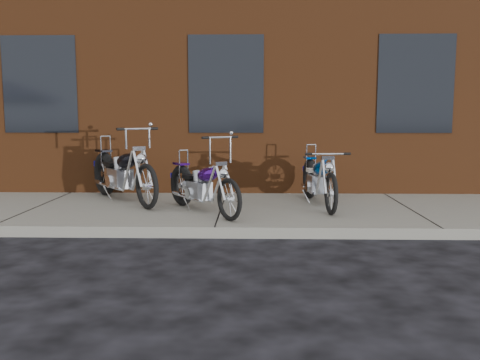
{
  "coord_description": "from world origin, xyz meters",
  "views": [
    {
      "loc": [
        0.51,
        -6.57,
        1.62
      ],
      "look_at": [
        0.32,
        0.8,
        0.68
      ],
      "focal_mm": 38.0,
      "sensor_mm": 36.0,
      "label": 1
    }
  ],
  "objects": [
    {
      "name": "chopper_third",
      "position": [
        -1.74,
        2.04,
        0.61
      ],
      "size": [
        1.63,
        2.07,
        1.28
      ],
      "rotation": [
        0.0,
        0.0,
        -0.91
      ],
      "color": "black",
      "rests_on": "sidewalk"
    },
    {
      "name": "chopper_purple",
      "position": [
        -0.27,
        1.08,
        0.53
      ],
      "size": [
        1.28,
        1.79,
        1.18
      ],
      "rotation": [
        0.0,
        0.0,
        -0.97
      ],
      "color": "black",
      "rests_on": "sidewalk"
    },
    {
      "name": "ground",
      "position": [
        0.0,
        0.0,
        0.0
      ],
      "size": [
        120.0,
        120.0,
        0.0
      ],
      "primitive_type": "plane",
      "color": "black",
      "rests_on": "ground"
    },
    {
      "name": "building_brick",
      "position": [
        0.0,
        8.0,
        4.0
      ],
      "size": [
        22.0,
        10.0,
        8.0
      ],
      "primitive_type": "cube",
      "color": "#5A2D13",
      "rests_on": "ground"
    },
    {
      "name": "sidewalk",
      "position": [
        0.0,
        1.5,
        0.07
      ],
      "size": [
        22.0,
        3.0,
        0.15
      ],
      "primitive_type": "cube",
      "color": "slate",
      "rests_on": "ground"
    },
    {
      "name": "chopper_blue",
      "position": [
        1.59,
        1.74,
        0.55
      ],
      "size": [
        0.54,
        2.22,
        0.96
      ],
      "rotation": [
        0.0,
        0.0,
        -1.48
      ],
      "color": "black",
      "rests_on": "sidewalk"
    }
  ]
}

